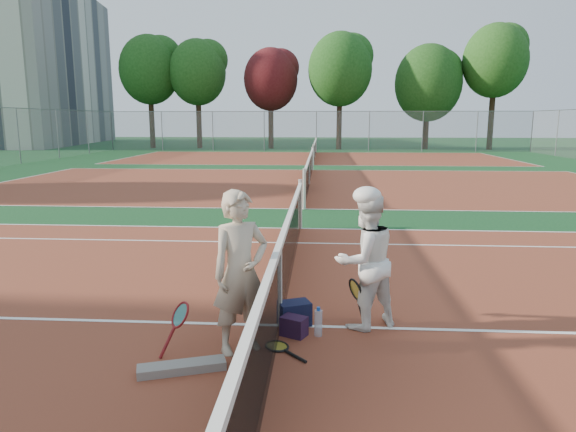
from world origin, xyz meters
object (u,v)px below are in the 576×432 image
Objects in this scene: net_main at (280,284)px; racket_black_held at (355,303)px; racket_spare at (277,346)px; apartment_block at (29,66)px; sports_bag_navy at (294,314)px; player_a at (240,272)px; player_b at (365,261)px; sports_bag_purple at (294,326)px; racket_red at (181,328)px; water_bottle at (318,323)px.

net_main is 18.86× the size of racket_black_held.
apartment_block is at bearing -10.93° from racket_spare.
net_main is at bearing -41.57° from racket_spare.
sports_bag_navy is (0.15, 0.62, 0.13)m from racket_spare.
player_a is 4.70× the size of sports_bag_navy.
player_a is 1.52m from racket_black_held.
player_a reaches higher than net_main.
apartment_block is 12.92× the size of player_a.
sports_bag_navy is at bearing 11.62° from net_main.
net_main is 6.90× the size of player_b.
apartment_block is at bearing 122.48° from sports_bag_purple.
racket_red reaches higher than racket_spare.
sports_bag_navy is (28.17, -43.97, -7.36)m from apartment_block.
racket_spare is (0.37, 0.08, -0.84)m from player_a.
racket_red is (27.03, -44.76, -7.24)m from apartment_block.
apartment_block is 53.00m from sports_bag_purple.
water_bottle is at bearing -7.99° from player_a.
net_main is 0.63m from water_bottle.
net_main reaches higher than racket_spare.
apartment_block is 37.79× the size of racket_black_held.
sports_bag_purple is (0.53, 0.40, -0.74)m from player_a.
net_main is at bearing -57.53° from apartment_block.
apartment_block is 80.06× the size of sports_bag_purple.
sports_bag_purple is (1.15, 0.49, -0.15)m from racket_red.
net_main reaches higher than racket_black_held.
player_a is 1.07× the size of player_b.
player_b is 1.10m from sports_bag_purple.
player_b is 0.89m from water_bottle.
racket_red is at bearing -157.02° from sports_bag_purple.
net_main is 1.02m from player_b.
net_main reaches higher than sports_bag_navy.
player_b is at bearing -56.60° from apartment_block.
racket_black_held is at bearing -97.50° from racket_spare.
net_main is 0.77m from racket_spare.
sports_bag_purple is (-0.70, -0.29, -0.18)m from racket_black_held.
apartment_block reaches higher than racket_spare.
player_b is (1.33, 0.72, -0.06)m from player_a.
player_b is 3.02× the size of racket_red.
racket_black_held is at bearing -0.76° from sports_bag_navy.
apartment_block is 36.67× the size of racket_spare.
net_main is 30.33× the size of sports_bag_navy.
sports_bag_navy is at bearing 134.24° from water_bottle.
apartment_block reaches higher than racket_black_held.
sports_bag_navy reaches higher than racket_spare.
sports_bag_navy is (0.52, 0.70, -0.71)m from player_a.
racket_black_held is at bearing 33.61° from water_bottle.
net_main reaches higher than water_bottle.
net_main is 6.45× the size of player_a.
racket_black_held is 0.72m from sports_bag_navy.
racket_black_held is (0.88, 0.03, -0.22)m from net_main.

